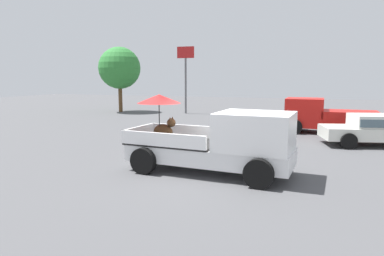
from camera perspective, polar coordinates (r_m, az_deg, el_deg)
ground_plane at (r=10.68m, az=2.88°, el=-7.30°), size 80.00×80.00×0.00m
pickup_truck_main at (r=10.33m, az=4.90°, el=-2.24°), size 5.18×2.58×2.36m
pickup_truck_red at (r=19.22m, az=21.13°, el=1.82°), size 4.86×2.30×1.80m
parked_sedan_near at (r=16.55m, az=28.30°, el=-0.06°), size 4.59×2.69×1.33m
motel_sign at (r=27.79m, az=-1.07°, el=10.14°), size 1.40×0.16×5.33m
tree_by_lot at (r=29.76m, az=-11.98°, el=9.73°), size 3.50×3.50×5.44m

